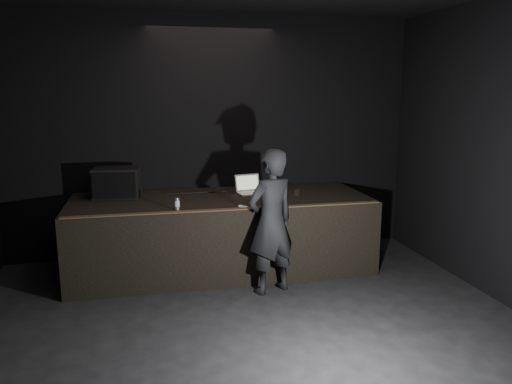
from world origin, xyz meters
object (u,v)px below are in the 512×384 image
object	(u,v)px
stage_monitor	(117,183)
beer_can	(177,204)
stage_riser	(221,233)
person	(271,222)
laptop	(250,188)

from	to	relation	value
stage_monitor	beer_can	distance (m)	1.20
stage_riser	person	xyz separation A→B (m)	(0.46, -0.95, 0.38)
beer_can	person	bearing A→B (deg)	-17.92
laptop	beer_can	size ratio (longest dim) A/B	2.70
stage_monitor	person	distance (m)	2.26
stage_riser	laptop	size ratio (longest dim) A/B	9.53
person	stage_monitor	bearing A→B (deg)	-57.21
stage_riser	stage_monitor	bearing A→B (deg)	166.22
stage_riser	beer_can	bearing A→B (deg)	-136.23
laptop	person	xyz separation A→B (m)	(0.01, -1.19, -0.18)
stage_riser	person	distance (m)	1.12
stage_riser	laptop	xyz separation A→B (m)	(0.45, 0.24, 0.57)
stage_riser	laptop	world-z (taller)	laptop
stage_monitor	laptop	world-z (taller)	stage_monitor
stage_monitor	beer_can	bearing A→B (deg)	-43.80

